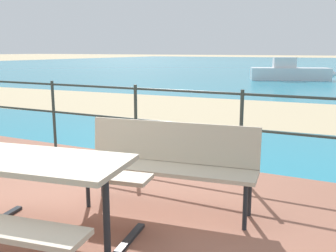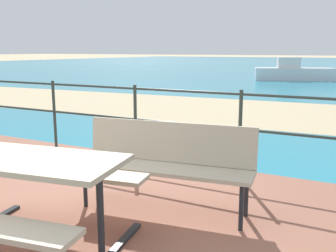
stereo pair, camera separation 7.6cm
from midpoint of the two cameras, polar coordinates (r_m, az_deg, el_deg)
name	(u,v)px [view 1 (the left image)]	position (r m, az deg, el deg)	size (l,w,h in m)	color
sea_water	(332,66)	(42.15, 23.14, 8.21)	(90.00, 90.00, 0.01)	teal
beach_strip	(242,111)	(10.22, 10.76, 2.21)	(54.00, 4.48, 0.01)	tan
picnic_table	(27,180)	(3.03, -20.86, -7.58)	(1.69, 1.53, 0.75)	#BCAD93
park_bench	(169,158)	(3.65, -0.44, -4.74)	(1.72, 0.64, 0.83)	#BCAD93
railing_fence	(136,113)	(5.25, -5.24, 1.96)	(5.94, 0.04, 1.06)	#2D3833
boat_near	(291,72)	(21.51, 17.71, 7.59)	(4.56, 2.45, 1.19)	silver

